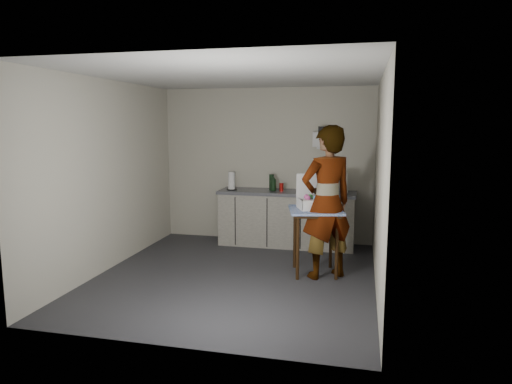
% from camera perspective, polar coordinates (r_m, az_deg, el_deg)
% --- Properties ---
extents(ground, '(4.00, 4.00, 0.00)m').
position_cam_1_polar(ground, '(6.16, -2.57, -10.45)').
color(ground, '#2A292F').
rests_on(ground, ground).
extents(wall_back, '(3.60, 0.02, 2.60)m').
position_cam_1_polar(wall_back, '(7.79, 1.34, 3.36)').
color(wall_back, beige).
rests_on(wall_back, ground).
extents(wall_right, '(0.02, 4.00, 2.60)m').
position_cam_1_polar(wall_right, '(5.65, 15.09, 1.08)').
color(wall_right, beige).
rests_on(wall_right, ground).
extents(wall_left, '(0.02, 4.00, 2.60)m').
position_cam_1_polar(wall_left, '(6.58, -17.83, 1.99)').
color(wall_left, beige).
rests_on(wall_left, ground).
extents(ceiling, '(3.60, 4.00, 0.01)m').
position_cam_1_polar(ceiling, '(5.86, -2.74, 14.32)').
color(ceiling, silver).
rests_on(ceiling, wall_back).
extents(kitchen_counter, '(2.24, 0.62, 0.91)m').
position_cam_1_polar(kitchen_counter, '(7.57, 3.84, -3.51)').
color(kitchen_counter, black).
rests_on(kitchen_counter, ground).
extents(wall_shelf, '(0.42, 0.18, 0.37)m').
position_cam_1_polar(wall_shelf, '(7.55, 8.73, 6.49)').
color(wall_shelf, white).
rests_on(wall_shelf, ground).
extents(side_table, '(0.82, 0.82, 0.89)m').
position_cam_1_polar(side_table, '(6.12, 7.44, -3.16)').
color(side_table, '#311A0B').
rests_on(side_table, ground).
extents(standing_man, '(0.87, 0.81, 1.99)m').
position_cam_1_polar(standing_man, '(5.95, 8.84, -1.33)').
color(standing_man, '#B2A593').
rests_on(standing_man, ground).
extents(soap_bottle, '(0.13, 0.13, 0.27)m').
position_cam_1_polar(soap_bottle, '(7.48, 2.18, 1.18)').
color(soap_bottle, black).
rests_on(soap_bottle, kitchen_counter).
extents(soda_can, '(0.07, 0.07, 0.13)m').
position_cam_1_polar(soda_can, '(7.47, 3.19, 0.61)').
color(soda_can, '#B71612').
rests_on(soda_can, kitchen_counter).
extents(dark_bottle, '(0.08, 0.08, 0.27)m').
position_cam_1_polar(dark_bottle, '(7.54, 1.96, 1.22)').
color(dark_bottle, black).
rests_on(dark_bottle, kitchen_counter).
extents(paper_towel, '(0.17, 0.17, 0.30)m').
position_cam_1_polar(paper_towel, '(7.59, -3.06, 1.33)').
color(paper_towel, black).
rests_on(paper_towel, kitchen_counter).
extents(dish_rack, '(0.44, 0.33, 0.31)m').
position_cam_1_polar(dish_rack, '(7.39, 9.65, 0.45)').
color(dish_rack, white).
rests_on(dish_rack, kitchen_counter).
extents(bakery_box, '(0.42, 0.43, 0.45)m').
position_cam_1_polar(bakery_box, '(6.10, 6.83, -1.12)').
color(bakery_box, white).
rests_on(bakery_box, side_table).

